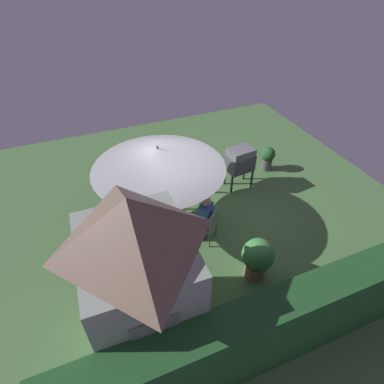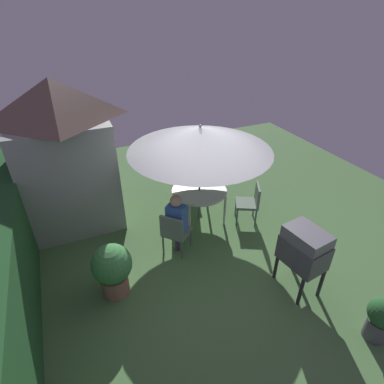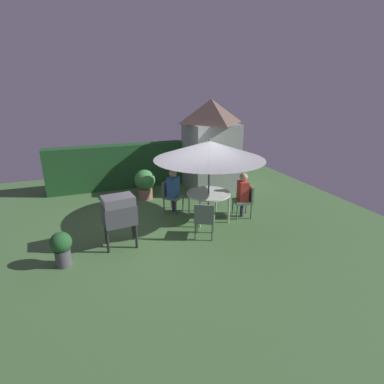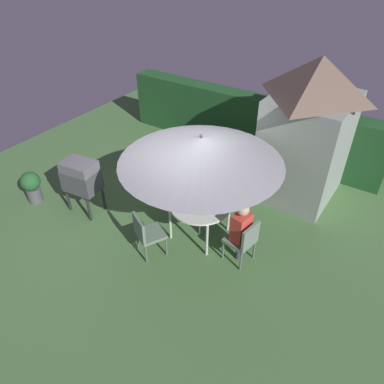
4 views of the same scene
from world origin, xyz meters
name	(u,v)px [view 1 (image 1 of 4)]	position (x,y,z in m)	size (l,w,h in m)	color
ground_plane	(195,218)	(0.00, 0.00, 0.00)	(11.00, 11.00, 0.00)	#47703D
hedge_backdrop	(282,326)	(0.00, 3.50, 0.77)	(7.03, 0.55, 1.54)	#1E4C23
garden_shed	(139,275)	(1.89, 2.35, 1.56)	(1.67, 1.94, 3.06)	gray
patio_table	(162,202)	(0.80, -0.10, 0.69)	(1.17, 1.17, 0.76)	white
patio_umbrella	(158,158)	(0.80, -0.10, 1.91)	(2.87, 2.87, 2.21)	#4C4C51
bbq_grill	(240,160)	(-1.63, -0.79, 0.85)	(0.76, 0.58, 1.20)	#47474C
chair_near_shed	(117,214)	(1.83, -0.29, 0.52)	(0.54, 0.54, 0.90)	slate
chair_far_side	(209,223)	(0.00, 0.78, 0.52)	(0.65, 0.65, 0.90)	slate
chair_toward_hedge	(169,180)	(0.28, -1.09, 0.52)	(0.62, 0.63, 0.90)	slate
potted_plant_by_shed	(268,157)	(-2.84, -1.20, 0.42)	(0.42, 0.42, 0.73)	#4C4C51
potted_plant_by_grill	(258,258)	(-0.49, 2.05, 0.54)	(0.65, 0.65, 0.96)	#936651
person_in_red	(120,205)	(1.74, -0.27, 0.78)	(0.30, 0.38, 1.26)	#CC3D33
person_in_blue	(205,214)	(0.06, 0.72, 0.78)	(0.41, 0.41, 1.26)	#3866B2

